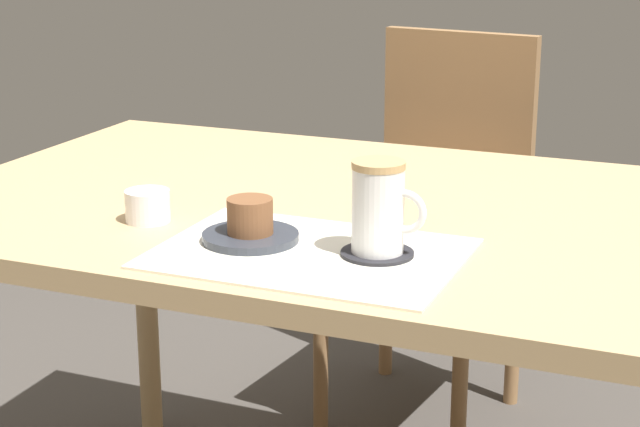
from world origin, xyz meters
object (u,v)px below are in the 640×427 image
at_px(wooden_chair, 436,209).
at_px(sugar_bowl, 148,206).
at_px(coffee_mug, 380,207).
at_px(pastry_plate, 250,237).
at_px(pastry, 250,216).
at_px(dining_table, 346,243).

bearing_deg(wooden_chair, sugar_bowl, 87.22).
height_order(coffee_mug, sugar_bowl, coffee_mug).
height_order(pastry_plate, coffee_mug, coffee_mug).
bearing_deg(coffee_mug, pastry_plate, -176.87).
bearing_deg(pastry, dining_table, 78.24).
xyz_separation_m(pastry, sugar_bowl, (-0.20, 0.04, -0.02)).
xyz_separation_m(pastry_plate, sugar_bowl, (-0.20, 0.04, 0.02)).
bearing_deg(dining_table, wooden_chair, 95.22).
bearing_deg(sugar_bowl, coffee_mug, -4.07).
bearing_deg(dining_table, coffee_mug, -59.49).
xyz_separation_m(dining_table, coffee_mug, (0.14, -0.24, 0.14)).
relative_size(dining_table, pastry_plate, 9.84).
relative_size(wooden_chair, coffee_mug, 7.08).
bearing_deg(dining_table, sugar_bowl, -139.32).
xyz_separation_m(dining_table, pastry, (-0.05, -0.25, 0.11)).
distance_m(pastry_plate, sugar_bowl, 0.20).
xyz_separation_m(wooden_chair, sugar_bowl, (-0.18, -1.01, 0.26)).
height_order(dining_table, pastry_plate, pastry_plate).
bearing_deg(sugar_bowl, pastry, -11.10).
distance_m(wooden_chair, sugar_bowl, 1.06).
height_order(dining_table, pastry, pastry).
height_order(wooden_chair, pastry_plate, wooden_chair).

